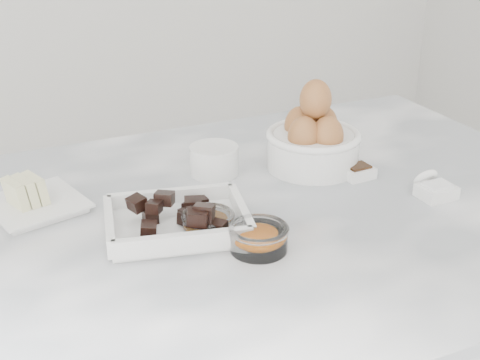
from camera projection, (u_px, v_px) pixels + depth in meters
name	position (u px, v px, depth m)	size (l,w,h in m)	color
marble_slab	(236.00, 225.00, 1.04)	(1.20, 0.80, 0.04)	silver
chocolate_dish	(177.00, 217.00, 0.97)	(0.23, 0.20, 0.05)	white
butter_plate	(33.00, 199.00, 1.03)	(0.17, 0.17, 0.06)	white
sugar_ramekin	(214.00, 159.00, 1.16)	(0.08, 0.08, 0.05)	white
egg_bowl	(313.00, 140.00, 1.17)	(0.17, 0.17, 0.16)	white
honey_bowl	(208.00, 223.00, 0.96)	(0.08, 0.08, 0.03)	white
zest_bowl	(259.00, 237.00, 0.92)	(0.09, 0.09, 0.04)	white
vanilla_spoon	(355.00, 169.00, 1.15)	(0.05, 0.07, 0.04)	white
salt_spoon	(434.00, 188.00, 1.08)	(0.06, 0.07, 0.04)	white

